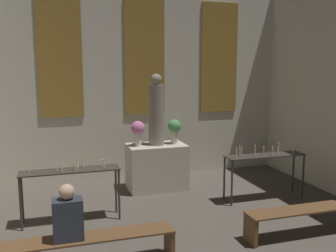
{
  "coord_description": "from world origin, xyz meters",
  "views": [
    {
      "loc": [
        -2.02,
        3.18,
        2.48
      ],
      "look_at": [
        0.0,
        9.66,
        1.44
      ],
      "focal_mm": 40.0,
      "sensor_mm": 36.0,
      "label": 1
    }
  ],
  "objects_px": {
    "statue": "(156,112)",
    "flower_vase_right": "(174,128)",
    "person_seated": "(68,216)",
    "candle_rack_left": "(71,177)",
    "candle_rack_right": "(265,161)",
    "pew_back_left": "(89,244)",
    "altar": "(157,167)",
    "flower_vase_left": "(138,130)",
    "pew_back_right": "(313,214)"
  },
  "relations": [
    {
      "from": "altar",
      "to": "statue",
      "type": "distance_m",
      "value": 1.14
    },
    {
      "from": "statue",
      "to": "pew_back_left",
      "type": "distance_m",
      "value": 3.51
    },
    {
      "from": "pew_back_left",
      "to": "pew_back_right",
      "type": "bearing_deg",
      "value": 0.0
    },
    {
      "from": "flower_vase_right",
      "to": "candle_rack_left",
      "type": "xyz_separation_m",
      "value": [
        -2.17,
        -1.23,
        -0.5
      ]
    },
    {
      "from": "statue",
      "to": "person_seated",
      "type": "xyz_separation_m",
      "value": [
        -1.9,
        -2.82,
        -0.88
      ]
    },
    {
      "from": "flower_vase_left",
      "to": "candle_rack_right",
      "type": "distance_m",
      "value": 2.55
    },
    {
      "from": "candle_rack_left",
      "to": "pew_back_left",
      "type": "bearing_deg",
      "value": -85.31
    },
    {
      "from": "altar",
      "to": "flower_vase_left",
      "type": "bearing_deg",
      "value": -180.0
    },
    {
      "from": "statue",
      "to": "pew_back_right",
      "type": "distance_m",
      "value": 3.51
    },
    {
      "from": "pew_back_left",
      "to": "flower_vase_left",
      "type": "bearing_deg",
      "value": 65.8
    },
    {
      "from": "pew_back_left",
      "to": "person_seated",
      "type": "relative_size",
      "value": 3.1
    },
    {
      "from": "statue",
      "to": "pew_back_right",
      "type": "height_order",
      "value": "statue"
    },
    {
      "from": "flower_vase_left",
      "to": "person_seated",
      "type": "distance_m",
      "value": 3.24
    },
    {
      "from": "candle_rack_left",
      "to": "flower_vase_left",
      "type": "bearing_deg",
      "value": 41.43
    },
    {
      "from": "candle_rack_right",
      "to": "pew_back_right",
      "type": "height_order",
      "value": "candle_rack_right"
    },
    {
      "from": "pew_back_left",
      "to": "pew_back_right",
      "type": "distance_m",
      "value": 3.31
    },
    {
      "from": "statue",
      "to": "candle_rack_left",
      "type": "bearing_deg",
      "value": -145.36
    },
    {
      "from": "candle_rack_right",
      "to": "pew_back_left",
      "type": "bearing_deg",
      "value": -155.26
    },
    {
      "from": "altar",
      "to": "pew_back_left",
      "type": "relative_size",
      "value": 0.55
    },
    {
      "from": "altar",
      "to": "candle_rack_left",
      "type": "relative_size",
      "value": 0.76
    },
    {
      "from": "pew_back_left",
      "to": "statue",
      "type": "bearing_deg",
      "value": 59.6
    },
    {
      "from": "flower_vase_right",
      "to": "candle_rack_left",
      "type": "height_order",
      "value": "flower_vase_right"
    },
    {
      "from": "flower_vase_right",
      "to": "candle_rack_right",
      "type": "bearing_deg",
      "value": -41.4
    },
    {
      "from": "statue",
      "to": "person_seated",
      "type": "height_order",
      "value": "statue"
    },
    {
      "from": "flower_vase_right",
      "to": "pew_back_right",
      "type": "xyz_separation_m",
      "value": [
        1.27,
        -2.82,
        -0.93
      ]
    },
    {
      "from": "candle_rack_left",
      "to": "person_seated",
      "type": "distance_m",
      "value": 1.59
    },
    {
      "from": "statue",
      "to": "altar",
      "type": "bearing_deg",
      "value": 90.0
    },
    {
      "from": "flower_vase_right",
      "to": "statue",
      "type": "bearing_deg",
      "value": 180.0
    },
    {
      "from": "flower_vase_right",
      "to": "candle_rack_left",
      "type": "bearing_deg",
      "value": -150.42
    },
    {
      "from": "flower_vase_left",
      "to": "pew_back_left",
      "type": "height_order",
      "value": "flower_vase_left"
    },
    {
      "from": "candle_rack_right",
      "to": "pew_back_left",
      "type": "xyz_separation_m",
      "value": [
        -3.44,
        -1.59,
        -0.43
      ]
    },
    {
      "from": "altar",
      "to": "flower_vase_right",
      "type": "height_order",
      "value": "flower_vase_right"
    },
    {
      "from": "flower_vase_right",
      "to": "candle_rack_right",
      "type": "relative_size",
      "value": 0.32
    },
    {
      "from": "candle_rack_right",
      "to": "flower_vase_right",
      "type": "bearing_deg",
      "value": 138.6
    },
    {
      "from": "person_seated",
      "to": "altar",
      "type": "bearing_deg",
      "value": 56.05
    },
    {
      "from": "flower_vase_left",
      "to": "candle_rack_right",
      "type": "height_order",
      "value": "flower_vase_left"
    },
    {
      "from": "statue",
      "to": "flower_vase_right",
      "type": "xyz_separation_m",
      "value": [
        0.39,
        0.0,
        -0.35
      ]
    },
    {
      "from": "altar",
      "to": "statue",
      "type": "xyz_separation_m",
      "value": [
        0.0,
        -0.0,
        1.14
      ]
    },
    {
      "from": "flower_vase_right",
      "to": "pew_back_left",
      "type": "height_order",
      "value": "flower_vase_right"
    },
    {
      "from": "altar",
      "to": "pew_back_right",
      "type": "height_order",
      "value": "altar"
    },
    {
      "from": "candle_rack_left",
      "to": "candle_rack_right",
      "type": "height_order",
      "value": "candle_rack_right"
    },
    {
      "from": "flower_vase_right",
      "to": "pew_back_right",
      "type": "distance_m",
      "value": 3.23
    },
    {
      "from": "statue",
      "to": "flower_vase_left",
      "type": "bearing_deg",
      "value": 180.0
    },
    {
      "from": "altar",
      "to": "person_seated",
      "type": "distance_m",
      "value": 3.41
    },
    {
      "from": "candle_rack_left",
      "to": "person_seated",
      "type": "height_order",
      "value": "person_seated"
    },
    {
      "from": "pew_back_right",
      "to": "person_seated",
      "type": "xyz_separation_m",
      "value": [
        -3.55,
        0.0,
        0.41
      ]
    },
    {
      "from": "candle_rack_right",
      "to": "person_seated",
      "type": "height_order",
      "value": "person_seated"
    },
    {
      "from": "flower_vase_left",
      "to": "candle_rack_left",
      "type": "height_order",
      "value": "flower_vase_left"
    },
    {
      "from": "person_seated",
      "to": "statue",
      "type": "bearing_deg",
      "value": 56.05
    },
    {
      "from": "flower_vase_right",
      "to": "altar",
      "type": "bearing_deg",
      "value": 180.0
    }
  ]
}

